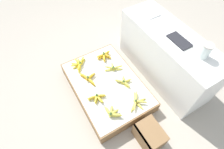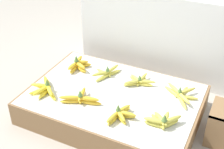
% 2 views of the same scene
% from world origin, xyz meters
% --- Properties ---
extents(ground_plane, '(10.00, 10.00, 0.00)m').
position_xyz_m(ground_plane, '(0.00, 0.00, 0.00)').
color(ground_plane, '#A89E8E').
extents(display_platform, '(1.20, 0.82, 0.18)m').
position_xyz_m(display_platform, '(0.00, 0.00, 0.09)').
color(display_platform, olive).
rests_on(display_platform, ground_plane).
extents(back_vendor_table, '(1.43, 0.50, 0.73)m').
position_xyz_m(back_vendor_table, '(0.13, 0.83, 0.36)').
color(back_vendor_table, white).
rests_on(back_vendor_table, ground_plane).
extents(banana_bunch_front_left, '(0.26, 0.25, 0.10)m').
position_xyz_m(banana_bunch_front_left, '(-0.45, -0.19, 0.21)').
color(banana_bunch_front_left, yellow).
rests_on(banana_bunch_front_left, display_platform).
extents(banana_bunch_front_midleft, '(0.28, 0.21, 0.10)m').
position_xyz_m(banana_bunch_front_midleft, '(-0.16, -0.18, 0.22)').
color(banana_bunch_front_midleft, gold).
rests_on(banana_bunch_front_midleft, display_platform).
extents(banana_bunch_front_midright, '(0.15, 0.23, 0.10)m').
position_xyz_m(banana_bunch_front_midright, '(0.15, -0.21, 0.21)').
color(banana_bunch_front_midright, gold).
rests_on(banana_bunch_front_midright, display_platform).
extents(banana_bunch_front_right, '(0.22, 0.15, 0.11)m').
position_xyz_m(banana_bunch_front_right, '(0.41, -0.16, 0.22)').
color(banana_bunch_front_right, gold).
rests_on(banana_bunch_front_right, display_platform).
extents(banana_bunch_middle_left, '(0.15, 0.23, 0.11)m').
position_xyz_m(banana_bunch_middle_left, '(-0.40, 0.19, 0.22)').
color(banana_bunch_middle_left, gold).
rests_on(banana_bunch_middle_left, display_platform).
extents(banana_bunch_middle_midleft, '(0.19, 0.26, 0.10)m').
position_xyz_m(banana_bunch_middle_midleft, '(-0.15, 0.19, 0.21)').
color(banana_bunch_middle_midleft, gold).
rests_on(banana_bunch_middle_midleft, display_platform).
extents(banana_bunch_middle_midright, '(0.22, 0.21, 0.09)m').
position_xyz_m(banana_bunch_middle_midright, '(0.11, 0.19, 0.21)').
color(banana_bunch_middle_midright, '#DBCC4C').
rests_on(banana_bunch_middle_midright, display_platform).
extents(banana_bunch_middle_right, '(0.26, 0.27, 0.09)m').
position_xyz_m(banana_bunch_middle_right, '(0.44, 0.17, 0.21)').
color(banana_bunch_middle_right, '#DBCC4C').
rests_on(banana_bunch_middle_right, display_platform).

